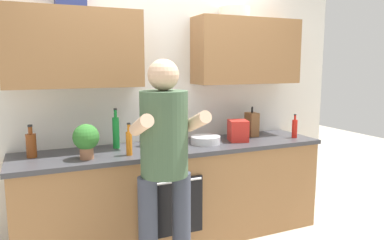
{
  "coord_description": "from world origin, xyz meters",
  "views": [
    {
      "loc": [
        -1.2,
        -3.06,
        1.64
      ],
      "look_at": [
        0.11,
        -0.1,
        1.15
      ],
      "focal_mm": 34.27,
      "sensor_mm": 36.0,
      "label": 1
    }
  ],
  "objects": [
    {
      "name": "bottle_juice",
      "position": [
        -0.48,
        -0.16,
        1.01
      ],
      "size": [
        0.05,
        0.05,
        0.27
      ],
      "color": "orange",
      "rests_on": "counter"
    },
    {
      "name": "bottle_soda",
      "position": [
        -0.52,
        0.14,
        1.05
      ],
      "size": [
        0.06,
        0.06,
        0.36
      ],
      "color": "#198C33",
      "rests_on": "counter"
    },
    {
      "name": "bottle_wine",
      "position": [
        -0.22,
        -0.16,
        1.0
      ],
      "size": [
        0.06,
        0.06,
        0.23
      ],
      "color": "#471419",
      "rests_on": "counter"
    },
    {
      "name": "grocery_bag_crisps",
      "position": [
        0.64,
        -0.03,
        1.0
      ],
      "size": [
        0.22,
        0.24,
        0.21
      ],
      "primitive_type": "cube",
      "rotation": [
        0.0,
        0.0,
        -0.29
      ],
      "color": "red",
      "rests_on": "counter"
    },
    {
      "name": "knife_block",
      "position": [
        0.9,
        0.14,
        1.02
      ],
      "size": [
        0.1,
        0.14,
        0.31
      ],
      "color": "brown",
      "rests_on": "counter"
    },
    {
      "name": "potted_herb",
      "position": [
        -0.82,
        -0.14,
        1.06
      ],
      "size": [
        0.21,
        0.21,
        0.28
      ],
      "color": "#9E6647",
      "rests_on": "counter"
    },
    {
      "name": "cup_stoneware",
      "position": [
        -0.28,
        0.12,
        0.95
      ],
      "size": [
        0.07,
        0.07,
        0.1
      ],
      "primitive_type": "cylinder",
      "color": "slate",
      "rests_on": "counter"
    },
    {
      "name": "bottle_hotsauce",
      "position": [
        1.25,
        -0.12,
        1.0
      ],
      "size": [
        0.05,
        0.05,
        0.24
      ],
      "color": "red",
      "rests_on": "counter"
    },
    {
      "name": "ground_plane",
      "position": [
        0.0,
        0.0,
        0.0
      ],
      "size": [
        12.0,
        12.0,
        0.0
      ],
      "primitive_type": "plane",
      "color": "#B2A893"
    },
    {
      "name": "cup_tea",
      "position": [
        0.74,
        0.18,
        0.95
      ],
      "size": [
        0.09,
        0.09,
        0.1
      ],
      "primitive_type": "cylinder",
      "color": "#33598C",
      "rests_on": "counter"
    },
    {
      "name": "person_standing",
      "position": [
        -0.35,
        -0.66,
        0.99
      ],
      "size": [
        0.49,
        0.45,
        1.68
      ],
      "color": "#383D4C",
      "rests_on": "ground"
    },
    {
      "name": "mixing_bowl",
      "position": [
        0.29,
        -0.01,
        0.94
      ],
      "size": [
        0.28,
        0.28,
        0.07
      ],
      "primitive_type": "cylinder",
      "color": "silver",
      "rests_on": "counter"
    },
    {
      "name": "counter",
      "position": [
        -0.0,
        -0.0,
        0.45
      ],
      "size": [
        2.84,
        0.67,
        0.9
      ],
      "color": "olive",
      "rests_on": "ground"
    },
    {
      "name": "bottle_vinegar",
      "position": [
        -1.22,
        0.09,
        1.0
      ],
      "size": [
        0.08,
        0.08,
        0.27
      ],
      "color": "brown",
      "rests_on": "counter"
    },
    {
      "name": "back_wall_unit",
      "position": [
        -0.0,
        0.27,
        1.49
      ],
      "size": [
        4.0,
        0.38,
        2.5
      ],
      "color": "silver",
      "rests_on": "ground"
    }
  ]
}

